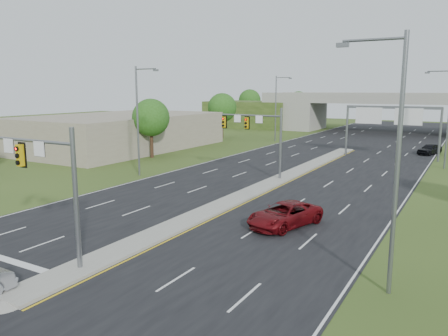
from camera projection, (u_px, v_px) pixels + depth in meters
name	position (u px, v px, depth m)	size (l,w,h in m)	color
ground	(80.00, 270.00, 21.33)	(240.00, 240.00, 0.00)	#304518
road	(313.00, 165.00, 51.17)	(24.00, 160.00, 0.02)	black
median	(271.00, 183.00, 40.92)	(2.00, 54.00, 0.16)	gray
median_nose	(4.00, 302.00, 17.90)	(2.00, 2.00, 0.16)	gray
lane_markings	(289.00, 173.00, 46.27)	(23.72, 160.00, 0.01)	gold
signal_mast_near	(41.00, 171.00, 21.55)	(6.62, 0.60, 7.00)	slate
signal_mast_far	(259.00, 131.00, 42.86)	(6.62, 0.60, 7.00)	slate
sign_gantry	(391.00, 117.00, 55.41)	(11.58, 0.44, 6.67)	slate
overpass	(385.00, 115.00, 88.90)	(80.00, 14.00, 8.10)	gray
lightpole_l_mid	(139.00, 116.00, 43.84)	(2.85, 0.25, 11.00)	slate
lightpole_l_far	(277.00, 105.00, 73.68)	(2.85, 0.25, 11.00)	slate
lightpole_r_near	(393.00, 154.00, 17.97)	(2.85, 0.25, 11.00)	slate
lightpole_r_far	(447.00, 114.00, 47.81)	(2.85, 0.25, 11.00)	slate
tree_l_near	(151.00, 118.00, 55.83)	(4.80, 4.80, 7.60)	#382316
tree_l_mid	(222.00, 108.00, 79.05)	(5.20, 5.20, 8.12)	#382316
tree_back_a	(250.00, 100.00, 119.13)	(6.00, 6.00, 8.85)	#382316
tree_back_b	(298.00, 102.00, 112.30)	(5.60, 5.60, 8.32)	#382316
commercial_building	(121.00, 132.00, 65.49)	(18.00, 30.00, 5.00)	gray
car_far_a	(285.00, 215.00, 28.04)	(2.53, 5.49, 1.53)	#5D090D
car_far_c	(430.00, 149.00, 59.31)	(1.75, 4.35, 1.48)	black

